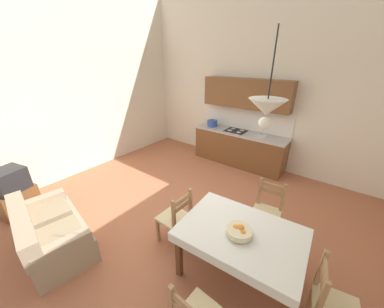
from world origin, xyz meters
The scene contains 12 objects.
ground_plane centered at (0.00, 0.00, -0.05)m, with size 6.71×6.04×0.10m, color #A86042.
wall_back centered at (0.00, 2.78, 2.14)m, with size 6.71×0.12×4.29m, color silver.
wall_left centered at (-3.11, 0.00, 2.14)m, with size 0.12×6.04×4.29m, color silver.
kitchen_cabinetry centered at (-0.13, 2.45, 0.86)m, with size 2.43×0.63×2.20m.
dining_table centered at (1.37, -0.62, 0.64)m, with size 1.53×1.12×0.75m.
dining_chair_tv_side centered at (0.35, -0.66, 0.44)m, with size 0.43×0.43×0.93m.
dining_chair_window_side centered at (2.39, -0.68, 0.44)m, with size 0.48×0.48×0.93m.
dining_chair_kitchen_side centered at (1.38, 0.33, 0.44)m, with size 0.46×0.46×0.93m.
tv_on_stand centered at (-2.42, -1.93, 0.43)m, with size 0.57×0.69×0.90m.
small_couch centered at (-1.01, -1.90, 0.31)m, with size 1.52×1.01×0.78m.
fruit_bowl centered at (1.37, -0.69, 0.81)m, with size 0.30×0.30×0.12m.
pendant_lamp centered at (1.49, -0.71, 2.27)m, with size 0.32×0.32×0.81m.
Camera 1 is at (2.09, -2.54, 2.67)m, focal length 20.07 mm.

